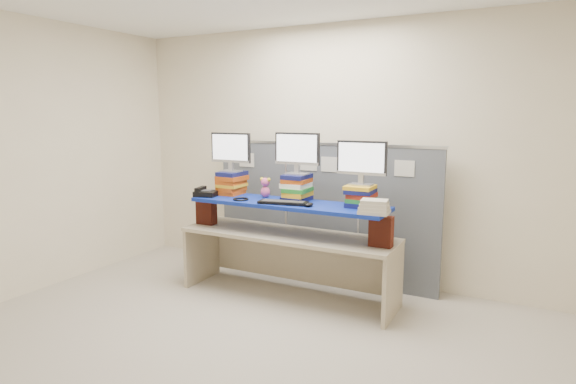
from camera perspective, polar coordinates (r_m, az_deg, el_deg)
The scene contains 18 objects.
room at distance 3.66m, azimuth -7.31°, elevation 2.34°, with size 5.00×4.00×2.80m.
cubicle_partition at distance 5.30m, azimuth 4.02°, elevation -2.35°, with size 2.60×0.06×1.53m.
desk at distance 4.83m, azimuth -0.00°, elevation -6.42°, with size 2.19×0.65×0.66m.
brick_pier_left at distance 5.22m, azimuth -9.64°, elevation -2.26°, with size 0.20×0.11×0.28m, color maroon.
brick_pier_right at distance 4.36m, azimuth 10.98°, elevation -4.61°, with size 0.20×0.11×0.28m, color maroon.
blue_board at distance 4.73m, azimuth -0.00°, elevation -1.41°, with size 2.00×0.50×0.04m, color navy.
book_stack_left at distance 5.19m, azimuth -6.71°, elevation 1.10°, with size 0.27×0.31×0.25m.
book_stack_center at distance 4.79m, azimuth 1.07°, elevation 0.54°, with size 0.26×0.32×0.26m.
book_stack_right at distance 4.54m, azimuth 8.61°, elevation -0.42°, with size 0.27×0.31×0.20m.
monitor_left at distance 5.14m, azimuth -6.81°, elevation 5.01°, with size 0.47×0.13×0.41m.
monitor_center at distance 4.75m, azimuth 1.09°, elevation 4.90°, with size 0.47×0.13×0.41m.
monitor_right at distance 4.50m, azimuth 8.72°, elevation 3.75°, with size 0.47×0.13×0.41m.
keyboard at distance 4.62m, azimuth -0.57°, elevation -1.24°, with size 0.50×0.25×0.03m.
mouse at distance 4.50m, azimuth 2.52°, elevation -1.50°, with size 0.07×0.12×0.04m, color black.
desk_phone at distance 5.13m, azimuth -9.73°, elevation -0.09°, with size 0.26×0.25×0.09m.
headset at distance 4.85m, azimuth -5.63°, elevation -0.85°, with size 0.16×0.16×0.02m, color black.
plush_toy at distance 4.98m, azimuth -2.70°, elevation 0.57°, with size 0.12×0.09×0.21m.
binder_stack at distance 4.24m, azimuth 10.19°, elevation -1.77°, with size 0.28×0.23×0.12m.
Camera 1 is at (2.10, -2.96, 1.84)m, focal length 30.00 mm.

